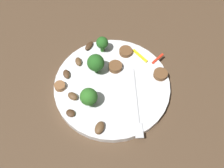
{
  "coord_description": "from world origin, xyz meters",
  "views": [
    {
      "loc": [
        0.3,
        0.11,
        0.55
      ],
      "look_at": [
        0.0,
        0.0,
        0.02
      ],
      "focal_mm": 41.25,
      "sensor_mm": 36.0,
      "label": 1
    }
  ],
  "objects_px": {
    "mushroom_0": "(73,96)",
    "mushroom_3": "(78,62)",
    "broccoli_floret_2": "(89,97)",
    "sausage_slice_1": "(60,86)",
    "sausage_slice_0": "(124,51)",
    "mushroom_4": "(89,46)",
    "mushroom_1": "(100,128)",
    "mushroom_2": "(66,74)",
    "fork": "(136,106)",
    "broccoli_floret_1": "(96,63)",
    "mushroom_5": "(71,113)",
    "plate": "(112,86)",
    "pepper_strip_1": "(140,56)",
    "sausage_slice_2": "(160,74)",
    "broccoli_floret_0": "(102,43)",
    "pepper_strip_0": "(158,59)",
    "sausage_slice_3": "(115,67)"
  },
  "relations": [
    {
      "from": "fork",
      "to": "mushroom_0",
      "type": "relative_size",
      "value": 6.63
    },
    {
      "from": "plate",
      "to": "broccoli_floret_1",
      "type": "xyz_separation_m",
      "value": [
        -0.02,
        -0.05,
        0.05
      ]
    },
    {
      "from": "fork",
      "to": "sausage_slice_1",
      "type": "height_order",
      "value": "sausage_slice_1"
    },
    {
      "from": "sausage_slice_2",
      "to": "mushroom_5",
      "type": "distance_m",
      "value": 0.24
    },
    {
      "from": "pepper_strip_1",
      "to": "mushroom_1",
      "type": "bearing_deg",
      "value": -5.94
    },
    {
      "from": "broccoli_floret_0",
      "to": "broccoli_floret_2",
      "type": "bearing_deg",
      "value": 10.86
    },
    {
      "from": "mushroom_4",
      "to": "sausage_slice_0",
      "type": "bearing_deg",
      "value": 99.29
    },
    {
      "from": "sausage_slice_0",
      "to": "mushroom_2",
      "type": "xyz_separation_m",
      "value": [
        0.12,
        -0.11,
        -0.0
      ]
    },
    {
      "from": "broccoli_floret_0",
      "to": "sausage_slice_2",
      "type": "height_order",
      "value": "broccoli_floret_0"
    },
    {
      "from": "broccoli_floret_0",
      "to": "sausage_slice_0",
      "type": "xyz_separation_m",
      "value": [
        -0.01,
        0.06,
        -0.02
      ]
    },
    {
      "from": "mushroom_1",
      "to": "mushroom_2",
      "type": "relative_size",
      "value": 1.19
    },
    {
      "from": "plate",
      "to": "broccoli_floret_1",
      "type": "relative_size",
      "value": 4.86
    },
    {
      "from": "sausage_slice_1",
      "to": "mushroom_5",
      "type": "bearing_deg",
      "value": 44.57
    },
    {
      "from": "mushroom_5",
      "to": "mushroom_4",
      "type": "bearing_deg",
      "value": -168.95
    },
    {
      "from": "broccoli_floret_2",
      "to": "mushroom_0",
      "type": "height_order",
      "value": "broccoli_floret_2"
    },
    {
      "from": "mushroom_5",
      "to": "sausage_slice_2",
      "type": "bearing_deg",
      "value": 136.62
    },
    {
      "from": "broccoli_floret_2",
      "to": "mushroom_0",
      "type": "relative_size",
      "value": 2.06
    },
    {
      "from": "sausage_slice_0",
      "to": "mushroom_5",
      "type": "distance_m",
      "value": 0.22
    },
    {
      "from": "fork",
      "to": "broccoli_floret_1",
      "type": "relative_size",
      "value": 2.96
    },
    {
      "from": "plate",
      "to": "pepper_strip_1",
      "type": "height_order",
      "value": "pepper_strip_1"
    },
    {
      "from": "mushroom_5",
      "to": "mushroom_3",
      "type": "bearing_deg",
      "value": -162.67
    },
    {
      "from": "broccoli_floret_0",
      "to": "mushroom_1",
      "type": "distance_m",
      "value": 0.22
    },
    {
      "from": "mushroom_1",
      "to": "mushroom_3",
      "type": "xyz_separation_m",
      "value": [
        -0.15,
        -0.12,
        -0.0
      ]
    },
    {
      "from": "mushroom_1",
      "to": "mushroom_0",
      "type": "bearing_deg",
      "value": -120.06
    },
    {
      "from": "sausage_slice_2",
      "to": "mushroom_1",
      "type": "height_order",
      "value": "mushroom_1"
    },
    {
      "from": "pepper_strip_0",
      "to": "sausage_slice_2",
      "type": "bearing_deg",
      "value": 21.99
    },
    {
      "from": "sausage_slice_1",
      "to": "mushroom_4",
      "type": "distance_m",
      "value": 0.14
    },
    {
      "from": "mushroom_4",
      "to": "pepper_strip_1",
      "type": "distance_m",
      "value": 0.14
    },
    {
      "from": "mushroom_2",
      "to": "sausage_slice_0",
      "type": "bearing_deg",
      "value": 136.81
    },
    {
      "from": "mushroom_0",
      "to": "sausage_slice_2",
      "type": "bearing_deg",
      "value": 126.79
    },
    {
      "from": "broccoli_floret_0",
      "to": "pepper_strip_1",
      "type": "distance_m",
      "value": 0.1
    },
    {
      "from": "fork",
      "to": "sausage_slice_2",
      "type": "height_order",
      "value": "sausage_slice_2"
    },
    {
      "from": "plate",
      "to": "sausage_slice_1",
      "type": "relative_size",
      "value": 10.71
    },
    {
      "from": "mushroom_2",
      "to": "sausage_slice_2",
      "type": "bearing_deg",
      "value": 110.23
    },
    {
      "from": "sausage_slice_0",
      "to": "mushroom_4",
      "type": "xyz_separation_m",
      "value": [
        0.02,
        -0.09,
        -0.0
      ]
    },
    {
      "from": "fork",
      "to": "sausage_slice_3",
      "type": "bearing_deg",
      "value": -158.55
    },
    {
      "from": "broccoli_floret_0",
      "to": "broccoli_floret_1",
      "type": "height_order",
      "value": "broccoli_floret_1"
    },
    {
      "from": "broccoli_floret_1",
      "to": "mushroom_3",
      "type": "relative_size",
      "value": 2.2
    },
    {
      "from": "mushroom_0",
      "to": "mushroom_3",
      "type": "xyz_separation_m",
      "value": [
        -0.1,
        -0.03,
        -0.0
      ]
    },
    {
      "from": "mushroom_0",
      "to": "fork",
      "type": "bearing_deg",
      "value": 101.31
    },
    {
      "from": "mushroom_5",
      "to": "pepper_strip_1",
      "type": "xyz_separation_m",
      "value": [
        -0.21,
        0.1,
        -0.0
      ]
    },
    {
      "from": "mushroom_0",
      "to": "mushroom_4",
      "type": "xyz_separation_m",
      "value": [
        -0.15,
        -0.02,
        -0.0
      ]
    },
    {
      "from": "sausage_slice_1",
      "to": "sausage_slice_3",
      "type": "height_order",
      "value": "sausage_slice_3"
    },
    {
      "from": "broccoli_floret_2",
      "to": "sausage_slice_1",
      "type": "relative_size",
      "value": 2.02
    },
    {
      "from": "plate",
      "to": "mushroom_1",
      "type": "height_order",
      "value": "mushroom_1"
    },
    {
      "from": "broccoli_floret_1",
      "to": "broccoli_floret_2",
      "type": "relative_size",
      "value": 1.09
    },
    {
      "from": "mushroom_5",
      "to": "pepper_strip_1",
      "type": "distance_m",
      "value": 0.23
    },
    {
      "from": "broccoli_floret_2",
      "to": "sausage_slice_0",
      "type": "xyz_separation_m",
      "value": [
        -0.17,
        0.03,
        -0.03
      ]
    },
    {
      "from": "mushroom_1",
      "to": "broccoli_floret_1",
      "type": "bearing_deg",
      "value": -155.01
    },
    {
      "from": "mushroom_0",
      "to": "pepper_strip_0",
      "type": "distance_m",
      "value": 0.24
    }
  ]
}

